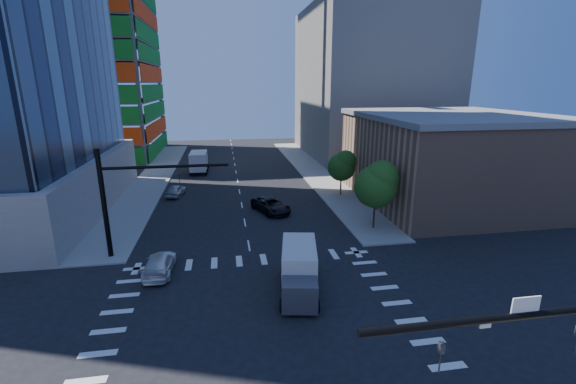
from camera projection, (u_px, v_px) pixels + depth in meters
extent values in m
plane|color=black|center=(263.00, 326.00, 23.03)|extent=(160.00, 160.00, 0.00)
cube|color=silver|center=(263.00, 326.00, 23.02)|extent=(20.00, 20.00, 0.01)
cube|color=gray|center=(313.00, 171.00, 62.95)|extent=(5.00, 60.00, 0.15)
cube|color=gray|center=(154.00, 177.00, 58.95)|extent=(5.00, 60.00, 0.15)
cube|color=#167D24|center=(148.00, 25.00, 72.76)|extent=(0.12, 24.00, 49.00)
cube|color=#EB3D0D|center=(47.00, 12.00, 58.79)|extent=(24.00, 0.12, 49.00)
cube|color=#A77D61|center=(449.00, 160.00, 46.53)|extent=(20.00, 22.00, 10.00)
cube|color=slate|center=(454.00, 116.00, 45.08)|extent=(20.50, 22.50, 0.60)
cube|color=slate|center=(369.00, 83.00, 75.70)|extent=(24.00, 30.00, 28.00)
cylinder|color=black|center=(524.00, 315.00, 11.10)|extent=(10.00, 0.24, 0.24)
imported|color=black|center=(576.00, 341.00, 11.72)|extent=(0.16, 0.20, 1.00)
imported|color=black|center=(440.00, 357.00, 11.00)|extent=(0.16, 0.20, 1.00)
cube|color=white|center=(526.00, 305.00, 11.00)|extent=(0.90, 0.04, 0.50)
cylinder|color=black|center=(104.00, 204.00, 30.82)|extent=(0.40, 0.40, 9.00)
cylinder|color=black|center=(166.00, 167.00, 30.83)|extent=(10.00, 0.24, 0.24)
imported|color=black|center=(179.00, 179.00, 31.29)|extent=(0.16, 0.20, 1.00)
cylinder|color=#382316|center=(374.00, 217.00, 37.96)|extent=(0.20, 0.20, 2.27)
sphere|color=#164B14|center=(376.00, 187.00, 37.11)|extent=(4.16, 4.16, 4.16)
sphere|color=#3C6A23|center=(382.00, 177.00, 36.63)|extent=(3.25, 3.25, 3.25)
cylinder|color=#382316|center=(341.00, 187.00, 49.43)|extent=(0.20, 0.20, 1.92)
sphere|color=#164B14|center=(341.00, 167.00, 48.72)|extent=(3.52, 3.52, 3.52)
sphere|color=#3C6A23|center=(345.00, 161.00, 48.27)|extent=(2.75, 2.75, 2.75)
imported|color=black|center=(271.00, 205.00, 43.20)|extent=(4.59, 6.30, 1.59)
imported|color=white|center=(160.00, 264.00, 29.32)|extent=(2.16, 5.07, 1.46)
imported|color=#B8BDC1|center=(176.00, 190.00, 49.35)|extent=(2.49, 4.51, 1.45)
cube|color=#BBBBBD|center=(299.00, 269.00, 26.14)|extent=(3.18, 5.22, 2.54)
cube|color=#44444C|center=(299.00, 277.00, 26.31)|extent=(2.52, 2.13, 1.85)
cube|color=#BDBEBF|center=(199.00, 159.00, 62.65)|extent=(2.66, 5.33, 2.74)
cube|color=#44444C|center=(199.00, 164.00, 62.84)|extent=(2.47, 1.96, 2.00)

